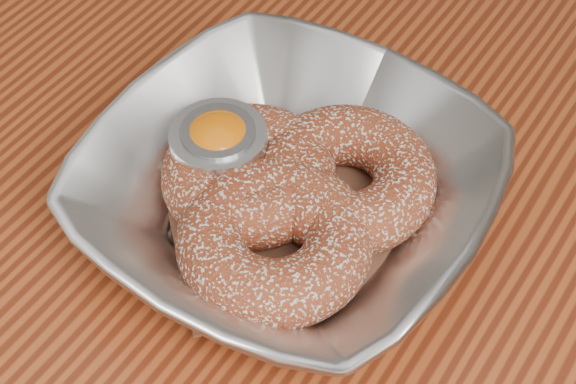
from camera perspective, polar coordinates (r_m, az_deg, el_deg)
The scene contains 7 objects.
table at distance 0.67m, azimuth 0.92°, elevation -3.43°, with size 1.20×0.80×0.75m.
serving_bowl at distance 0.53m, azimuth -0.00°, elevation -0.04°, with size 0.24×0.24×0.06m, color silver.
parchment at distance 0.55m, azimuth -0.00°, elevation -1.39°, with size 0.14×0.14×0.00m, color brown.
donut_back at distance 0.54m, azimuth 3.78°, elevation 0.91°, with size 0.11×0.11×0.04m, color maroon.
donut_front at distance 0.51m, azimuth -0.87°, elevation -3.14°, with size 0.11×0.11×0.04m, color maroon.
donut_extra at distance 0.54m, azimuth -2.54°, elevation 1.12°, with size 0.11×0.11×0.04m, color maroon.
ramekin at distance 0.55m, azimuth -4.44°, elevation 2.54°, with size 0.06×0.06×0.05m.
Camera 1 is at (0.21, -0.33, 1.19)m, focal length 55.00 mm.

